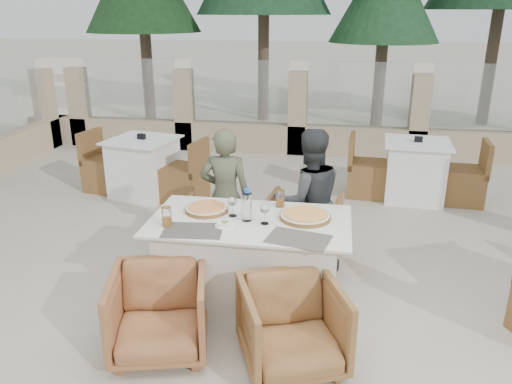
% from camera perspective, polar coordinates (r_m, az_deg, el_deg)
% --- Properties ---
extents(ground, '(80.00, 80.00, 0.00)m').
position_cam_1_polar(ground, '(4.40, -0.99, -12.15)').
color(ground, beige).
rests_on(ground, ground).
extents(sand_patch, '(30.00, 16.00, 0.01)m').
position_cam_1_polar(sand_patch, '(17.83, 7.29, 12.26)').
color(sand_patch, beige).
rests_on(sand_patch, ground).
extents(perimeter_wall_far, '(10.00, 0.34, 1.60)m').
position_cam_1_polar(perimeter_wall_far, '(8.63, 4.78, 9.60)').
color(perimeter_wall_far, tan).
rests_on(perimeter_wall_far, ground).
extents(pine_centre, '(2.20, 2.20, 5.00)m').
position_cam_1_polar(pine_centre, '(10.90, 14.62, 20.19)').
color(pine_centre, '#214E29').
rests_on(pine_centre, ground).
extents(dining_table, '(1.60, 0.90, 0.77)m').
position_cam_1_polar(dining_table, '(4.16, -0.68, -8.09)').
color(dining_table, silver).
rests_on(dining_table, ground).
extents(placemat_near_left, '(0.48, 0.34, 0.00)m').
position_cam_1_polar(placemat_near_left, '(3.83, -7.24, -4.38)').
color(placemat_near_left, '#504B45').
rests_on(placemat_near_left, dining_table).
extents(placemat_near_right, '(0.50, 0.39, 0.00)m').
position_cam_1_polar(placemat_near_right, '(3.68, 4.87, -5.35)').
color(placemat_near_right, '#58544C').
rests_on(placemat_near_right, dining_table).
extents(pizza_left, '(0.42, 0.42, 0.05)m').
position_cam_1_polar(pizza_left, '(4.17, -5.67, -1.90)').
color(pizza_left, '#CD4D1C').
rests_on(pizza_left, dining_table).
extents(pizza_right, '(0.53, 0.53, 0.05)m').
position_cam_1_polar(pizza_right, '(4.03, 5.63, -2.67)').
color(pizza_right, orange).
rests_on(pizza_right, dining_table).
extents(water_bottle, '(0.08, 0.08, 0.27)m').
position_cam_1_polar(water_bottle, '(3.93, -1.05, -1.46)').
color(water_bottle, '#A2BED5').
rests_on(water_bottle, dining_table).
extents(wine_glass_centre, '(0.08, 0.08, 0.18)m').
position_cam_1_polar(wine_glass_centre, '(4.03, -2.71, -1.56)').
color(wine_glass_centre, white).
rests_on(wine_glass_centre, dining_table).
extents(wine_glass_near, '(0.10, 0.10, 0.18)m').
position_cam_1_polar(wine_glass_near, '(3.88, 0.99, -2.42)').
color(wine_glass_near, white).
rests_on(wine_glass_near, dining_table).
extents(beer_glass_left, '(0.09, 0.09, 0.15)m').
position_cam_1_polar(beer_glass_left, '(3.92, -10.17, -2.77)').
color(beer_glass_left, orange).
rests_on(beer_glass_left, dining_table).
extents(beer_glass_right, '(0.09, 0.09, 0.15)m').
position_cam_1_polar(beer_glass_right, '(4.23, 2.78, -0.75)').
color(beer_glass_right, '#C06C1B').
rests_on(beer_glass_right, dining_table).
extents(olive_dish, '(0.14, 0.14, 0.04)m').
position_cam_1_polar(olive_dish, '(3.87, -3.62, -3.63)').
color(olive_dish, white).
rests_on(olive_dish, dining_table).
extents(armchair_far_left, '(0.72, 0.74, 0.60)m').
position_cam_1_polar(armchair_far_left, '(4.99, -4.27, -4.21)').
color(armchair_far_left, olive).
rests_on(armchair_far_left, ground).
extents(armchair_far_right, '(0.79, 0.81, 0.66)m').
position_cam_1_polar(armchair_far_right, '(4.92, 5.26, -4.26)').
color(armchair_far_right, '#986437').
rests_on(armchair_far_right, ground).
extents(armchair_near_left, '(0.82, 0.83, 0.63)m').
position_cam_1_polar(armchair_near_left, '(3.73, -11.01, -13.38)').
color(armchair_near_left, '#995F37').
rests_on(armchair_near_left, ground).
extents(armchair_near_right, '(0.87, 0.88, 0.62)m').
position_cam_1_polar(armchair_near_right, '(3.54, 4.14, -15.07)').
color(armchair_near_right, olive).
rests_on(armchair_near_right, ground).
extents(diner_left, '(0.50, 0.35, 1.33)m').
position_cam_1_polar(diner_left, '(4.82, -3.51, -0.43)').
color(diner_left, '#535840').
rests_on(diner_left, ground).
extents(diner_right, '(0.80, 0.70, 1.37)m').
position_cam_1_polar(diner_right, '(4.64, 6.05, -1.05)').
color(diner_right, '#343739').
rests_on(diner_right, ground).
extents(bg_table_a, '(1.77, 1.12, 0.77)m').
position_cam_1_polar(bg_table_a, '(6.81, -12.69, 2.77)').
color(bg_table_a, white).
rests_on(bg_table_a, ground).
extents(bg_table_b, '(1.70, 0.94, 0.77)m').
position_cam_1_polar(bg_table_b, '(6.83, 17.70, 2.34)').
color(bg_table_b, white).
rests_on(bg_table_b, ground).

